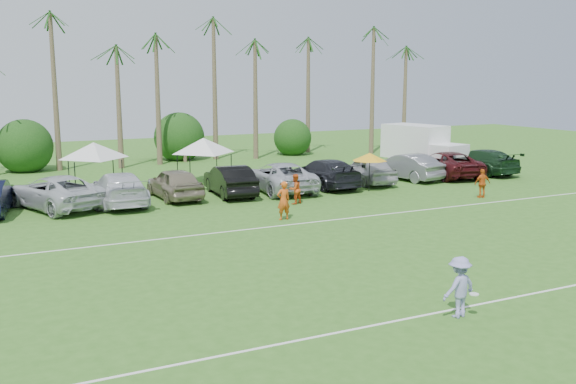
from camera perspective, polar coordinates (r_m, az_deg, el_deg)
name	(u,v)px	position (r m, az deg, el deg)	size (l,w,h in m)	color
ground	(411,355)	(16.48, 10.87, -14.05)	(120.00, 120.00, 0.00)	#34681F
field_lines	(274,269)	(22.94, -1.28, -6.85)	(80.00, 12.10, 0.01)	white
palm_tree_4	(49,67)	(50.20, -20.51, 10.37)	(2.40, 2.40, 8.90)	brown
palm_tree_5	(105,55)	(50.79, -16.00, 11.59)	(2.40, 2.40, 9.90)	brown
palm_tree_6	(157,45)	(51.70, -11.57, 12.69)	(2.40, 2.40, 10.90)	brown
palm_tree_7	(206,35)	(52.91, -7.29, 13.67)	(2.40, 2.40, 11.90)	brown
palm_tree_8	(264,68)	(54.64, -2.18, 10.92)	(2.40, 2.40, 8.90)	brown
palm_tree_9	(316,59)	(56.88, 2.52, 11.76)	(2.40, 2.40, 9.90)	brown
palm_tree_10	(365,50)	(59.46, 6.87, 12.46)	(2.40, 2.40, 10.90)	brown
palm_tree_11	(402,41)	(61.76, 10.08, 13.07)	(2.40, 2.40, 11.90)	brown
bush_tree_1	(23,145)	(51.26, -22.46, 3.85)	(4.00, 4.00, 4.00)	brown
bush_tree_2	(181,139)	(53.37, -9.48, 4.70)	(4.00, 4.00, 4.00)	brown
bush_tree_3	(290,134)	(57.03, 0.22, 5.17)	(4.00, 4.00, 4.00)	brown
sideline_player_a	(284,201)	(30.56, -0.40, -0.77)	(0.68, 0.45, 1.87)	#D15317
sideline_player_b	(295,189)	(34.42, 0.62, 0.26)	(0.79, 0.62, 1.63)	#D14A17
sideline_player_c	(482,183)	(37.84, 16.89, 0.73)	(0.97, 0.40, 1.65)	#D25917
box_truck	(423,146)	(48.11, 11.90, 3.99)	(3.62, 6.72, 3.28)	white
canopy_tent_left	(93,142)	(40.23, -16.91, 4.24)	(4.17, 4.17, 3.38)	black
canopy_tent_right	(203,138)	(41.48, -7.54, 4.79)	(4.20, 4.20, 3.41)	black
market_umbrella	(370,157)	(38.47, 7.27, 3.12)	(2.07, 2.07, 2.31)	black
frisbee_player	(459,287)	(18.91, 14.98, -8.16)	(1.21, 0.79, 1.76)	#9393D0
parked_car_2	(56,192)	(35.28, -19.95, -0.01)	(2.90, 6.28, 1.75)	silver
parked_car_3	(119,189)	(35.40, -14.79, 0.30)	(2.44, 6.01, 1.75)	silver
parked_car_4	(175,183)	(36.52, -10.05, 0.77)	(2.06, 5.12, 1.75)	gray
parked_car_5	(230,180)	(37.13, -5.18, 1.04)	(1.85, 5.30, 1.75)	black
parked_car_6	(280,177)	(38.28, -0.70, 1.35)	(2.90, 6.28, 1.75)	#B8BAC2
parked_car_7	(325,173)	(39.90, 3.28, 1.69)	(2.44, 6.01, 1.75)	black
parked_car_8	(367,170)	(41.55, 7.08, 1.97)	(2.06, 5.12, 1.75)	#B1B1B5
parked_car_9	(406,167)	(43.47, 10.47, 2.23)	(1.85, 5.30, 1.75)	slate
parked_car_10	(446,164)	(45.28, 13.83, 2.42)	(2.90, 6.28, 1.75)	#461014
parked_car_11	(480,161)	(47.42, 16.71, 2.62)	(2.44, 6.01, 1.75)	#16341A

